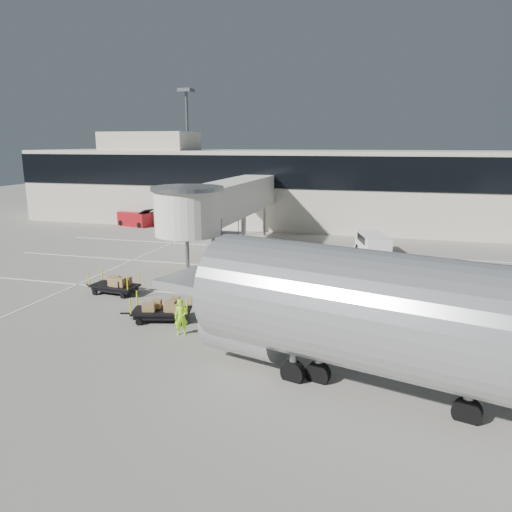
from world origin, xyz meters
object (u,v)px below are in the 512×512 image
object	(u,v)px
minivan	(373,243)
box_cart_far	(114,285)
belt_loader	(135,219)
aircraft	(475,332)
baggage_tug	(254,265)
ground_worker	(181,317)
box_cart_near	(161,311)
suitcase_cart	(328,291)

from	to	relation	value
minivan	box_cart_far	bearing A→B (deg)	-150.47
belt_loader	aircraft	size ratio (longest dim) A/B	0.20
baggage_tug	aircraft	xyz separation A→B (m)	(11.82, -16.11, 2.46)
baggage_tug	aircraft	bearing A→B (deg)	-73.64
box_cart_far	belt_loader	distance (m)	25.35
ground_worker	box_cart_near	bearing A→B (deg)	112.82
box_cart_far	minivan	bearing A→B (deg)	50.29
box_cart_near	aircraft	world-z (taller)	aircraft
ground_worker	aircraft	xyz separation A→B (m)	(11.96, -4.37, 2.21)
suitcase_cart	minivan	size ratio (longest dim) A/B	0.77
suitcase_cart	belt_loader	size ratio (longest dim) A/B	0.87
suitcase_cart	box_cart_near	world-z (taller)	suitcase_cart
ground_worker	minivan	xyz separation A→B (m)	(7.72, 19.73, 0.17)
suitcase_cart	minivan	world-z (taller)	minivan
baggage_tug	belt_loader	distance (m)	24.02
baggage_tug	box_cart_far	world-z (taller)	baggage_tug
belt_loader	ground_worker	bearing A→B (deg)	-40.50
box_cart_far	belt_loader	world-z (taller)	belt_loader
box_cart_far	minivan	world-z (taller)	minivan
suitcase_cart	belt_loader	distance (m)	31.33
minivan	suitcase_cart	bearing A→B (deg)	-114.64
ground_worker	belt_loader	distance (m)	32.92
box_cart_near	ground_worker	world-z (taller)	ground_worker
baggage_tug	box_cart_near	world-z (taller)	baggage_tug
box_cart_far	belt_loader	bearing A→B (deg)	120.67
ground_worker	box_cart_far	bearing A→B (deg)	114.60
baggage_tug	box_cart_far	bearing A→B (deg)	-154.70
box_cart_near	minivan	world-z (taller)	minivan
minivan	box_cart_near	bearing A→B (deg)	-133.62
box_cart_far	ground_worker	xyz separation A→B (m)	(6.60, -4.95, 0.34)
aircraft	minivan	bearing A→B (deg)	115.66
baggage_tug	box_cart_near	distance (m)	10.53
baggage_tug	suitcase_cart	xyz separation A→B (m)	(5.76, -4.52, -0.11)
suitcase_cart	box_cart_far	bearing A→B (deg)	170.08
suitcase_cart	aircraft	distance (m)	13.33
box_cart_far	suitcase_cart	bearing A→B (deg)	14.68
baggage_tug	minivan	world-z (taller)	minivan
box_cart_far	ground_worker	world-z (taller)	ground_worker
box_cart_far	aircraft	size ratio (longest dim) A/B	0.16
suitcase_cart	minivan	xyz separation A→B (m)	(1.81, 12.51, 0.53)
aircraft	belt_loader	bearing A→B (deg)	148.58
box_cart_near	belt_loader	bearing A→B (deg)	106.59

